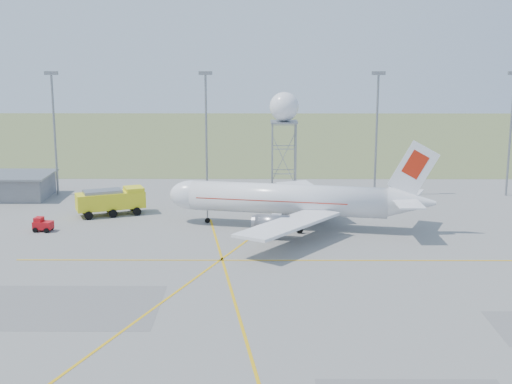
{
  "coord_description": "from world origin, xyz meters",
  "views": [
    {
      "loc": [
        -1.27,
        -50.48,
        25.58
      ],
      "look_at": [
        -1.69,
        40.0,
        6.11
      ],
      "focal_mm": 50.0,
      "sensor_mm": 36.0,
      "label": 1
    }
  ],
  "objects_px": {
    "baggage_tug": "(43,226)",
    "airliner_main": "(292,200)",
    "radar_tower": "(284,138)",
    "fire_truck": "(113,202)"
  },
  "relations": [
    {
      "from": "baggage_tug",
      "to": "airliner_main",
      "type": "bearing_deg",
      "value": 10.98
    },
    {
      "from": "radar_tower",
      "to": "fire_truck",
      "type": "height_order",
      "value": "radar_tower"
    },
    {
      "from": "fire_truck",
      "to": "baggage_tug",
      "type": "xyz_separation_m",
      "value": [
        -7.65,
        -9.32,
        -1.17
      ]
    },
    {
      "from": "fire_truck",
      "to": "baggage_tug",
      "type": "distance_m",
      "value": 12.12
    },
    {
      "from": "airliner_main",
      "to": "radar_tower",
      "type": "bearing_deg",
      "value": -77.51
    },
    {
      "from": "airliner_main",
      "to": "baggage_tug",
      "type": "distance_m",
      "value": 34.21
    },
    {
      "from": "fire_truck",
      "to": "baggage_tug",
      "type": "relative_size",
      "value": 3.9
    },
    {
      "from": "fire_truck",
      "to": "radar_tower",
      "type": "bearing_deg",
      "value": 5.49
    },
    {
      "from": "airliner_main",
      "to": "radar_tower",
      "type": "distance_m",
      "value": 21.08
    },
    {
      "from": "airliner_main",
      "to": "radar_tower",
      "type": "relative_size",
      "value": 2.15
    }
  ]
}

